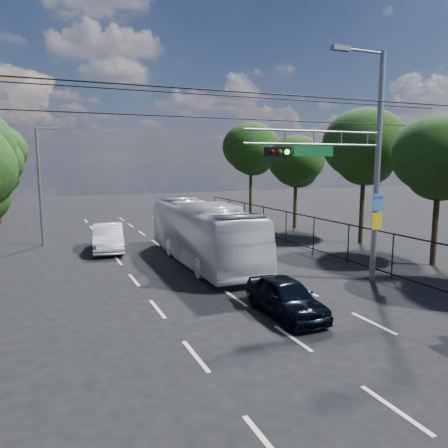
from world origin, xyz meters
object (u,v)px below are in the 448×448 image
navy_hatchback (286,297)px  white_bus (203,232)px  signal_mast (355,158)px  white_van (108,238)px

navy_hatchback → white_bus: 8.35m
signal_mast → navy_hatchback: (-4.48, -2.26, -4.60)m
navy_hatchback → white_bus: size_ratio=0.34×
navy_hatchback → white_van: white_van is taller
signal_mast → navy_hatchback: 6.80m
signal_mast → white_van: signal_mast is taller
signal_mast → white_van: bearing=127.9°
navy_hatchback → white_van: bearing=107.8°
white_bus → navy_hatchback: bearing=-89.5°
white_bus → white_van: 6.24m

